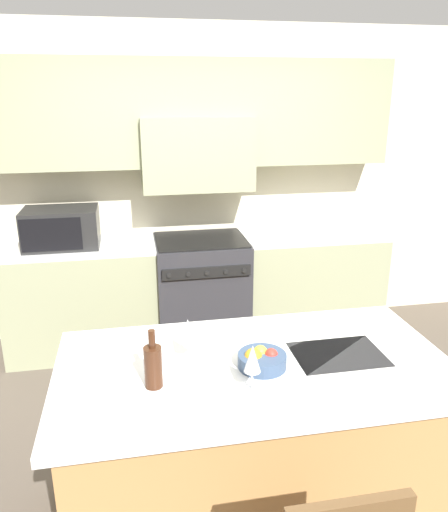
{
  "coord_description": "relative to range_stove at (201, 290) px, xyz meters",
  "views": [
    {
      "loc": [
        -0.56,
        -2.43,
        2.14
      ],
      "look_at": [
        -0.01,
        0.47,
        1.17
      ],
      "focal_mm": 35.0,
      "sensor_mm": 36.0,
      "label": 1
    }
  ],
  "objects": [
    {
      "name": "ground_plane",
      "position": [
        -0.0,
        -1.63,
        -0.47
      ],
      "size": [
        10.0,
        10.0,
        0.0
      ],
      "primitive_type": "plane",
      "color": "brown"
    },
    {
      "name": "back_cabinetry",
      "position": [
        -0.0,
        0.28,
        1.11
      ],
      "size": [
        10.0,
        0.46,
        2.7
      ],
      "color": "beige",
      "rests_on": "ground_plane"
    },
    {
      "name": "back_counter",
      "position": [
        0.0,
        0.02,
        -0.0
      ],
      "size": [
        3.26,
        0.62,
        0.94
      ],
      "color": "gray",
      "rests_on": "ground_plane"
    },
    {
      "name": "range_stove",
      "position": [
        0.0,
        0.0,
        0.0
      ],
      "size": [
        0.78,
        0.7,
        0.95
      ],
      "color": "#2D2D33",
      "rests_on": "ground_plane"
    },
    {
      "name": "microwave",
      "position": [
        -1.13,
        0.02,
        0.62
      ],
      "size": [
        0.59,
        0.4,
        0.31
      ],
      "color": "black",
      "rests_on": "back_counter"
    },
    {
      "name": "kitchen_island",
      "position": [
        -0.03,
        -2.03,
        -0.01
      ],
      "size": [
        1.87,
        0.99,
        0.92
      ],
      "color": "#B7844C",
      "rests_on": "ground_plane"
    },
    {
      "name": "wine_bottle",
      "position": [
        -0.51,
        -2.14,
        0.55
      ],
      "size": [
        0.08,
        0.08,
        0.27
      ],
      "color": "#422314",
      "rests_on": "kitchen_island"
    },
    {
      "name": "wine_glass_near",
      "position": [
        -0.1,
        -2.25,
        0.59
      ],
      "size": [
        0.07,
        0.07,
        0.21
      ],
      "color": "white",
      "rests_on": "kitchen_island"
    },
    {
      "name": "wine_glass_far",
      "position": [
        -0.34,
        -1.94,
        0.59
      ],
      "size": [
        0.07,
        0.07,
        0.21
      ],
      "color": "white",
      "rests_on": "kitchen_island"
    },
    {
      "name": "fruit_bowl",
      "position": [
        -0.01,
        -2.07,
        0.49
      ],
      "size": [
        0.23,
        0.23,
        0.1
      ],
      "color": "#384C6B",
      "rests_on": "kitchen_island"
    }
  ]
}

